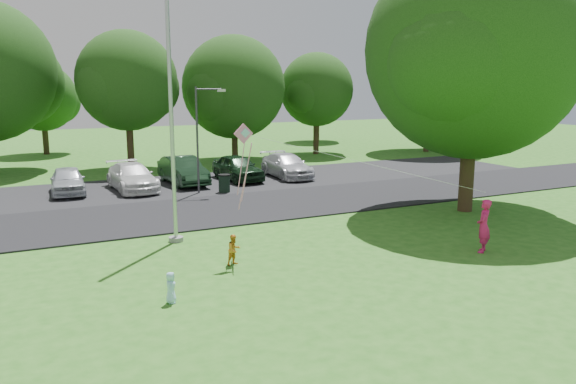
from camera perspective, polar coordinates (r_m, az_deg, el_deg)
name	(u,v)px	position (r m, az deg, el deg)	size (l,w,h in m)	color
ground	(336,268)	(16.91, 4.93, -7.75)	(120.00, 120.00, 0.00)	#2A681B
park_road	(230,209)	(24.75, -5.89, -1.68)	(60.00, 6.00, 0.06)	black
parking_strip	(188,185)	(30.82, -10.11, 0.69)	(42.00, 7.00, 0.06)	black
flagpole	(171,121)	(19.34, -11.76, 7.03)	(0.50, 0.50, 10.00)	#B7BABF
street_lamp	(201,130)	(28.00, -8.79, 6.23)	(1.47, 0.49, 5.29)	#3F3F44
trash_can	(224,184)	(28.33, -6.49, 0.84)	(0.61, 0.61, 0.96)	black
big_tree	(474,56)	(24.86, 18.35, 13.02)	(9.57, 8.97, 11.26)	#332316
tree_row	(171,80)	(39.19, -11.77, 11.13)	(64.35, 11.94, 10.88)	#332316
horizon_trees	(171,97)	(49.16, -11.76, 9.39)	(77.46, 7.20, 7.02)	#332316
parked_cars	(192,171)	(30.79, -9.75, 2.07)	(13.92, 5.25, 1.48)	#B2B7BF
woman	(484,226)	(19.29, 19.26, -3.27)	(0.64, 0.42, 1.75)	#D71C65
child_yellow	(234,250)	(17.13, -5.51, -5.86)	(0.46, 0.36, 0.94)	orange
child_blue	(171,288)	(14.49, -11.82, -9.48)	(0.39, 0.26, 0.80)	#A6E2FF
kite	(250,149)	(17.26, -3.84, 4.42)	(7.47, 3.20, 2.72)	pink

